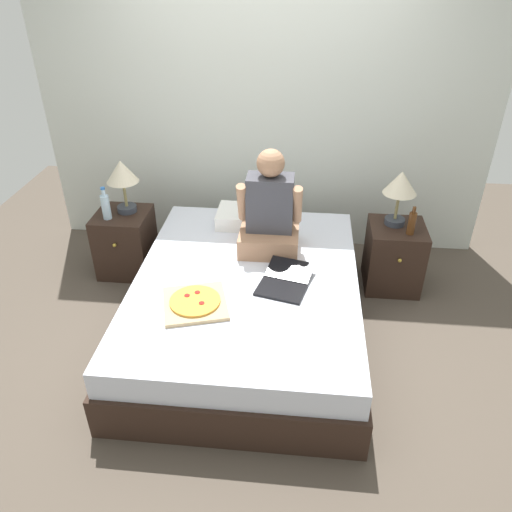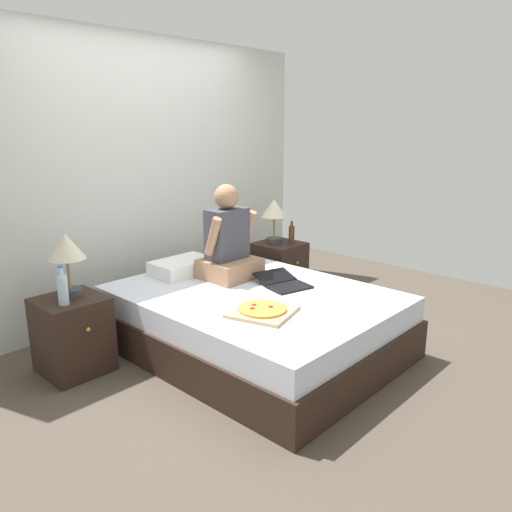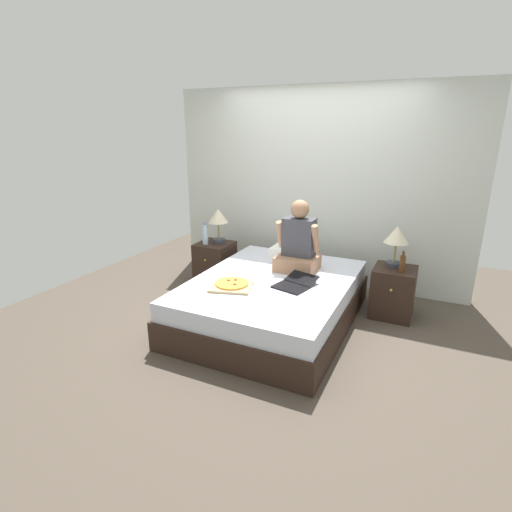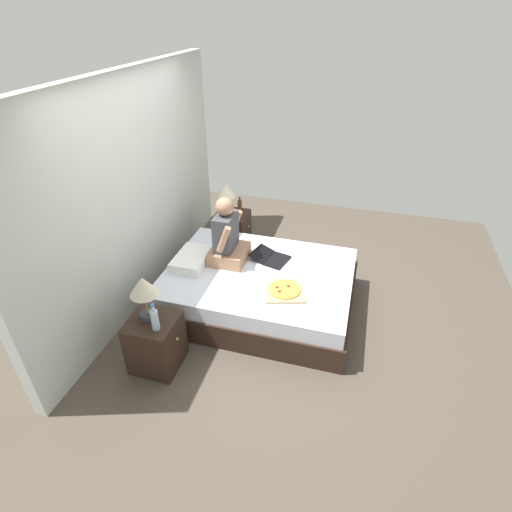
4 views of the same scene
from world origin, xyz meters
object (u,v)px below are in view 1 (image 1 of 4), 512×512
at_px(lamp_on_left_nightstand, 122,175).
at_px(water_bottle, 106,206).
at_px(nightstand_right, 394,256).
at_px(lamp_on_right_nightstand, 400,187).
at_px(person_seated, 270,214).
at_px(bed, 247,304).
at_px(beer_bottle, 412,223).
at_px(laptop, 284,283).
at_px(pizza_box, 195,303).
at_px(nightstand_left, 126,242).

height_order(lamp_on_left_nightstand, water_bottle, lamp_on_left_nightstand).
xyz_separation_m(nightstand_right, lamp_on_right_nightstand, (-0.03, 0.05, 0.60)).
relative_size(lamp_on_left_nightstand, water_bottle, 1.63).
bearing_deg(person_seated, lamp_on_right_nightstand, 19.65).
relative_size(bed, beer_bottle, 9.18).
bearing_deg(lamp_on_right_nightstand, person_seated, -160.35).
xyz_separation_m(bed, beer_bottle, (1.21, 0.61, 0.41)).
xyz_separation_m(water_bottle, person_seated, (1.34, -0.21, 0.11)).
height_order(laptop, pizza_box, laptop).
distance_m(bed, person_seated, 0.68).
xyz_separation_m(lamp_on_left_nightstand, person_seated, (1.22, -0.35, -0.11)).
distance_m(nightstand_left, person_seated, 1.39).
distance_m(nightstand_left, water_bottle, 0.41).
bearing_deg(nightstand_left, water_bottle, -131.65).
bearing_deg(beer_bottle, laptop, -143.62).
relative_size(bed, pizza_box, 4.24).
xyz_separation_m(bed, laptop, (0.27, -0.08, 0.27)).
height_order(nightstand_right, pizza_box, nightstand_right).
bearing_deg(beer_bottle, lamp_on_right_nightstand, 123.69).
bearing_deg(lamp_on_left_nightstand, nightstand_left, -128.63).
xyz_separation_m(water_bottle, pizza_box, (0.92, -0.97, -0.16)).
height_order(beer_bottle, pizza_box, beer_bottle).
bearing_deg(bed, laptop, -17.39).
xyz_separation_m(nightstand_left, pizza_box, (0.84, -1.06, 0.23)).
bearing_deg(person_seated, beer_bottle, 10.48).
bearing_deg(lamp_on_right_nightstand, laptop, -134.91).
relative_size(nightstand_left, lamp_on_left_nightstand, 1.23).
bearing_deg(nightstand_left, pizza_box, -51.57).
height_order(nightstand_right, lamp_on_right_nightstand, lamp_on_right_nightstand).
xyz_separation_m(lamp_on_left_nightstand, water_bottle, (-0.12, -0.14, -0.22)).
bearing_deg(beer_bottle, nightstand_right, 125.01).
distance_m(water_bottle, laptop, 1.65).
distance_m(water_bottle, nightstand_right, 2.39).
bearing_deg(nightstand_right, beer_bottle, -54.99).
xyz_separation_m(bed, lamp_on_left_nightstand, (-1.10, 0.76, 0.64)).
bearing_deg(laptop, beer_bottle, 36.38).
relative_size(nightstand_left, person_seated, 0.71).
relative_size(water_bottle, laptop, 0.58).
height_order(nightstand_left, water_bottle, water_bottle).
distance_m(lamp_on_left_nightstand, person_seated, 1.28).
relative_size(bed, nightstand_right, 3.82).
bearing_deg(nightstand_right, nightstand_left, 180.00).
bearing_deg(laptop, nightstand_right, 42.33).
height_order(bed, person_seated, person_seated).
distance_m(lamp_on_left_nightstand, water_bottle, 0.28).
bearing_deg(water_bottle, pizza_box, -46.50).
relative_size(nightstand_right, person_seated, 0.71).
bearing_deg(nightstand_right, pizza_box, -143.31).
bearing_deg(person_seated, water_bottle, 171.13).
xyz_separation_m(beer_bottle, pizza_box, (-1.50, -0.96, -0.15)).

